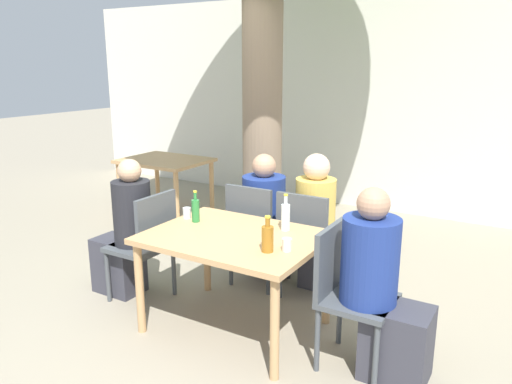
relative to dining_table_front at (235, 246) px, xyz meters
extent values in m
plane|color=gray|center=(0.00, 0.00, -0.65)|extent=(30.00, 30.00, 0.00)
cube|color=silver|center=(0.00, 3.62, 0.75)|extent=(10.00, 0.08, 2.80)
cylinder|color=#7A6651|center=(-0.64, 1.49, 0.74)|extent=(0.40, 0.40, 2.77)
cube|color=tan|center=(0.00, 0.00, 0.06)|extent=(1.23, 0.94, 0.04)
cylinder|color=tan|center=(-0.56, -0.41, -0.30)|extent=(0.06, 0.06, 0.69)
cylinder|color=tan|center=(0.56, -0.41, -0.30)|extent=(0.06, 0.06, 0.69)
cylinder|color=tan|center=(-0.56, 0.41, -0.30)|extent=(0.06, 0.06, 0.69)
cylinder|color=tan|center=(0.56, 0.41, -0.30)|extent=(0.06, 0.06, 0.69)
cube|color=tan|center=(-2.35, 1.95, 0.06)|extent=(1.06, 0.83, 0.04)
cylinder|color=tan|center=(-2.82, 1.60, -0.30)|extent=(0.06, 0.06, 0.69)
cylinder|color=tan|center=(-1.88, 1.60, -0.30)|extent=(0.06, 0.06, 0.69)
cylinder|color=tan|center=(-2.82, 2.31, -0.30)|extent=(0.06, 0.06, 0.69)
cylinder|color=tan|center=(-1.88, 2.31, -0.30)|extent=(0.06, 0.06, 0.69)
cube|color=#474C51|center=(-0.94, 0.00, -0.19)|extent=(0.44, 0.44, 0.04)
cube|color=#474C51|center=(-0.74, 0.00, 0.05)|extent=(0.04, 0.44, 0.45)
cylinder|color=#474C51|center=(-1.13, 0.19, -0.43)|extent=(0.04, 0.04, 0.44)
cylinder|color=#474C51|center=(-1.13, -0.19, -0.43)|extent=(0.04, 0.04, 0.44)
cylinder|color=#474C51|center=(-0.75, 0.19, -0.43)|extent=(0.04, 0.04, 0.44)
cylinder|color=#474C51|center=(-0.75, -0.19, -0.43)|extent=(0.04, 0.04, 0.44)
cube|color=#474C51|center=(0.94, 0.00, -0.19)|extent=(0.44, 0.44, 0.04)
cube|color=#474C51|center=(0.74, 0.00, 0.05)|extent=(0.04, 0.44, 0.45)
cylinder|color=#474C51|center=(1.13, -0.19, -0.43)|extent=(0.04, 0.04, 0.44)
cylinder|color=#474C51|center=(1.13, 0.19, -0.43)|extent=(0.04, 0.04, 0.44)
cylinder|color=#474C51|center=(0.75, -0.19, -0.43)|extent=(0.04, 0.04, 0.44)
cylinder|color=#474C51|center=(0.75, 0.19, -0.43)|extent=(0.04, 0.04, 0.44)
cube|color=#474C51|center=(-0.25, 0.79, -0.19)|extent=(0.44, 0.44, 0.04)
cube|color=#474C51|center=(-0.25, 0.59, 0.05)|extent=(0.44, 0.04, 0.45)
cylinder|color=#474C51|center=(-0.06, 0.98, -0.43)|extent=(0.04, 0.04, 0.44)
cylinder|color=#474C51|center=(-0.44, 0.98, -0.43)|extent=(0.04, 0.04, 0.44)
cylinder|color=#474C51|center=(-0.06, 0.60, -0.43)|extent=(0.04, 0.04, 0.44)
cylinder|color=#474C51|center=(-0.44, 0.60, -0.43)|extent=(0.04, 0.04, 0.44)
cube|color=#474C51|center=(0.25, 0.79, -0.19)|extent=(0.44, 0.44, 0.04)
cube|color=#474C51|center=(0.25, 0.59, 0.05)|extent=(0.44, 0.04, 0.45)
cylinder|color=#474C51|center=(0.44, 0.98, -0.43)|extent=(0.04, 0.04, 0.44)
cylinder|color=#474C51|center=(0.06, 0.98, -0.43)|extent=(0.04, 0.04, 0.44)
cylinder|color=#474C51|center=(0.44, 0.60, -0.43)|extent=(0.04, 0.04, 0.44)
cylinder|color=#474C51|center=(0.06, 0.60, -0.43)|extent=(0.04, 0.04, 0.44)
cube|color=#383842|center=(-1.20, 0.00, -0.41)|extent=(0.40, 0.28, 0.47)
cylinder|color=#232328|center=(-1.00, 0.00, 0.09)|extent=(0.31, 0.31, 0.53)
sphere|color=tan|center=(-1.00, 0.00, 0.44)|extent=(0.19, 0.19, 0.19)
cube|color=#383842|center=(1.20, 0.00, -0.41)|extent=(0.40, 0.32, 0.47)
cylinder|color=navy|center=(1.00, 0.00, 0.10)|extent=(0.36, 0.36, 0.54)
sphere|color=tan|center=(1.00, 0.00, 0.46)|extent=(0.20, 0.20, 0.20)
cube|color=#383842|center=(-0.25, 1.05, -0.41)|extent=(0.34, 0.40, 0.47)
cylinder|color=navy|center=(-0.25, 0.85, 0.07)|extent=(0.38, 0.38, 0.49)
sphere|color=tan|center=(-0.25, 0.85, 0.41)|extent=(0.21, 0.21, 0.21)
cube|color=#383842|center=(0.25, 1.05, -0.41)|extent=(0.30, 0.40, 0.47)
cylinder|color=gold|center=(0.25, 0.85, 0.09)|extent=(0.33, 0.33, 0.53)
sphere|color=beige|center=(0.25, 0.85, 0.46)|extent=(0.22, 0.22, 0.22)
cylinder|color=#9E661E|center=(0.36, -0.16, 0.17)|extent=(0.08, 0.08, 0.17)
cylinder|color=#9E661E|center=(0.36, -0.16, 0.29)|extent=(0.03, 0.03, 0.06)
cylinder|color=gold|center=(0.36, -0.16, 0.32)|extent=(0.04, 0.04, 0.01)
cylinder|color=#287A38|center=(-0.42, 0.10, 0.17)|extent=(0.06, 0.06, 0.17)
cylinder|color=#287A38|center=(-0.42, 0.10, 0.29)|extent=(0.02, 0.02, 0.06)
cylinder|color=gold|center=(-0.42, 0.10, 0.33)|extent=(0.03, 0.03, 0.01)
cylinder|color=silver|center=(0.26, 0.28, 0.18)|extent=(0.06, 0.06, 0.19)
cylinder|color=silver|center=(0.26, 0.28, 0.31)|extent=(0.03, 0.03, 0.07)
cylinder|color=gold|center=(0.26, 0.28, 0.35)|extent=(0.03, 0.03, 0.01)
cylinder|color=silver|center=(0.46, -0.08, 0.13)|extent=(0.06, 0.06, 0.08)
cylinder|color=silver|center=(-0.54, 0.14, 0.13)|extent=(0.06, 0.06, 0.09)
camera|label=1|loc=(1.86, -2.81, 1.28)|focal=35.00mm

